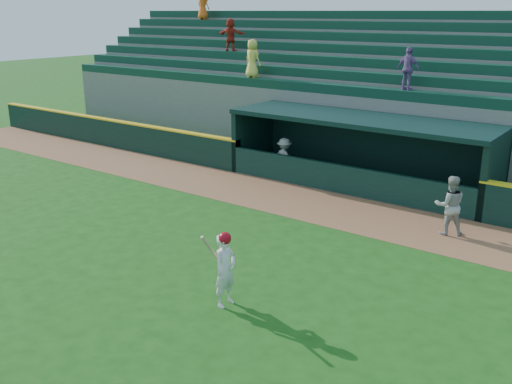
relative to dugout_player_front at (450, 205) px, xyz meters
The scene contains 9 objects.
ground 6.52m from the dugout_player_front, 130.13° to the right, with size 120.00×120.00×0.00m, color #194B12.
warning_track 4.25m from the dugout_player_front, behind, with size 40.00×3.00×0.01m, color brown.
field_wall_left 16.50m from the dugout_player_front, behind, with size 15.50×0.30×1.20m, color black.
wall_stripe_left 16.50m from the dugout_player_front, behind, with size 15.50×0.32×0.06m, color yellow.
dugout_player_front is the anchor object (origin of this frame).
dugout_player_inside 7.11m from the dugout_player_front, 163.49° to the left, with size 0.97×0.56×1.50m, color #A4A49F.
dugout 5.20m from the dugout_player_front, 143.75° to the left, with size 9.40×2.80×2.46m.
stands 8.82m from the dugout_player_front, 118.63° to the left, with size 34.50×6.25×7.12m.
batter_at_plate 7.21m from the dugout_player_front, 109.74° to the right, with size 0.46×0.78×1.66m.
Camera 1 is at (8.67, -10.17, 5.95)m, focal length 40.00 mm.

